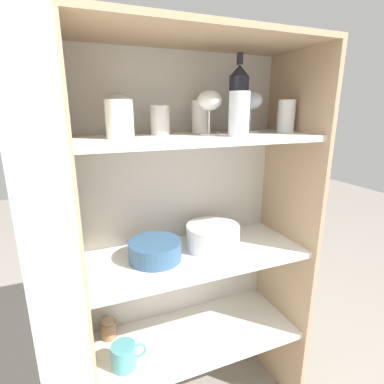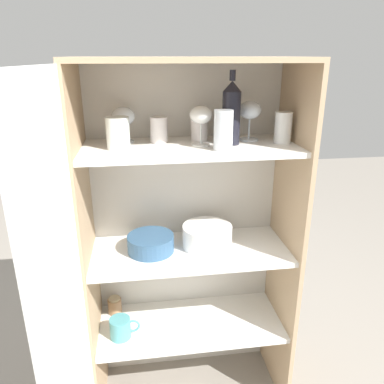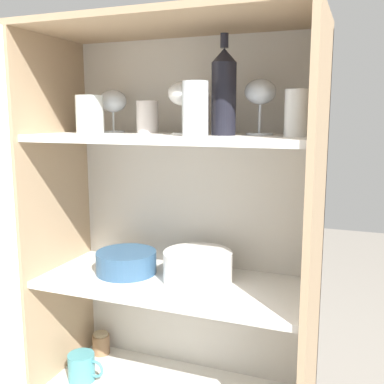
{
  "view_description": "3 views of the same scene",
  "coord_description": "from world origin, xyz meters",
  "px_view_note": "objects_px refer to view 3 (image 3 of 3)",
  "views": [
    {
      "loc": [
        -0.4,
        -0.77,
        1.26
      ],
      "look_at": [
        -0.03,
        0.15,
        0.98
      ],
      "focal_mm": 28.0,
      "sensor_mm": 36.0,
      "label": 1
    },
    {
      "loc": [
        -0.18,
        -1.18,
        1.48
      ],
      "look_at": [
        0.01,
        0.2,
        0.97
      ],
      "focal_mm": 35.0,
      "sensor_mm": 36.0,
      "label": 2
    },
    {
      "loc": [
        0.51,
        -1.01,
        1.22
      ],
      "look_at": [
        0.04,
        0.22,
        1.0
      ],
      "focal_mm": 42.0,
      "sensor_mm": 36.0,
      "label": 3
    }
  ],
  "objects_px": {
    "plate_stack_white": "(198,266)",
    "storage_jar": "(101,343)",
    "mixing_bowl_large": "(126,261)",
    "wine_bottle": "(224,92)",
    "coffee_mug_primary": "(82,367)"
  },
  "relations": [
    {
      "from": "wine_bottle",
      "to": "plate_stack_white",
      "type": "bearing_deg",
      "value": 168.4
    },
    {
      "from": "mixing_bowl_large",
      "to": "coffee_mug_primary",
      "type": "height_order",
      "value": "mixing_bowl_large"
    },
    {
      "from": "mixing_bowl_large",
      "to": "storage_jar",
      "type": "height_order",
      "value": "mixing_bowl_large"
    },
    {
      "from": "wine_bottle",
      "to": "storage_jar",
      "type": "bearing_deg",
      "value": 167.23
    },
    {
      "from": "plate_stack_white",
      "to": "mixing_bowl_large",
      "type": "relative_size",
      "value": 1.09
    },
    {
      "from": "storage_jar",
      "to": "mixing_bowl_large",
      "type": "bearing_deg",
      "value": -31.49
    },
    {
      "from": "plate_stack_white",
      "to": "storage_jar",
      "type": "height_order",
      "value": "plate_stack_white"
    },
    {
      "from": "plate_stack_white",
      "to": "mixing_bowl_large",
      "type": "bearing_deg",
      "value": -176.97
    },
    {
      "from": "plate_stack_white",
      "to": "storage_jar",
      "type": "bearing_deg",
      "value": 167.0
    },
    {
      "from": "plate_stack_white",
      "to": "mixing_bowl_large",
      "type": "distance_m",
      "value": 0.23
    },
    {
      "from": "wine_bottle",
      "to": "storage_jar",
      "type": "xyz_separation_m",
      "value": [
        -0.49,
        0.11,
        -0.88
      ]
    },
    {
      "from": "plate_stack_white",
      "to": "wine_bottle",
      "type": "bearing_deg",
      "value": -11.6
    },
    {
      "from": "wine_bottle",
      "to": "mixing_bowl_large",
      "type": "bearing_deg",
      "value": 179.27
    },
    {
      "from": "wine_bottle",
      "to": "plate_stack_white",
      "type": "height_order",
      "value": "wine_bottle"
    },
    {
      "from": "mixing_bowl_large",
      "to": "plate_stack_white",
      "type": "bearing_deg",
      "value": 3.03
    }
  ]
}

